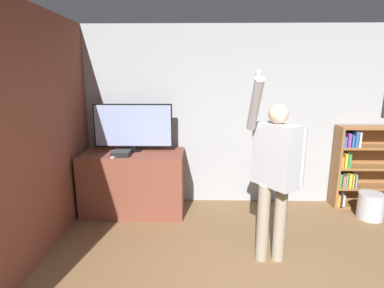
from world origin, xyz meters
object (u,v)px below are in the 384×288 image
person (275,169)px  bookshelf (360,167)px  television (133,127)px  game_console (121,153)px  waste_bin (371,206)px

person → bookshelf: bearing=94.2°
television → game_console: (-0.12, -0.27, -0.32)m
television → person: (1.72, -1.28, -0.22)m
person → waste_bin: bearing=84.9°
person → waste_bin: size_ratio=5.51×
television → person: size_ratio=0.56×
person → game_console: bearing=-155.4°
television → bookshelf: bearing=2.6°
television → waste_bin: size_ratio=3.08×
person → waste_bin: (1.64, 1.01, -0.85)m
game_console → bookshelf: size_ratio=0.19×
television → person: person is taller
television → waste_bin: 3.54m
bookshelf → person: (-1.66, -1.44, 0.41)m
television → bookshelf: (3.38, 0.16, -0.63)m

